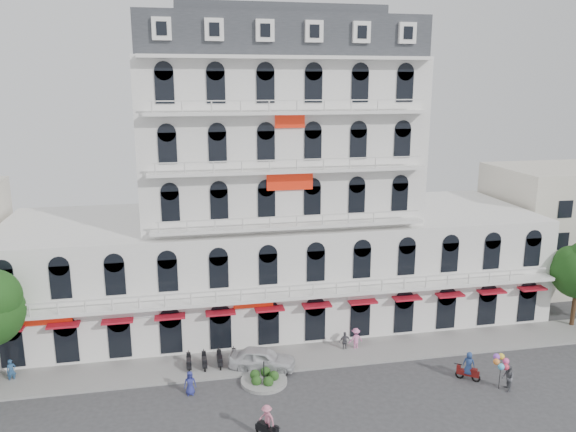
{
  "coord_description": "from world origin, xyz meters",
  "views": [
    {
      "loc": [
        -8.19,
        -28.51,
        20.11
      ],
      "look_at": [
        -0.52,
        10.0,
        10.76
      ],
      "focal_mm": 35.0,
      "sensor_mm": 36.0,
      "label": 1
    }
  ],
  "objects_px": {
    "rider_east": "(469,366)",
    "rider_center": "(267,421)",
    "parked_car": "(262,359)",
    "balloon_vendor": "(506,373)"
  },
  "relations": [
    {
      "from": "rider_east",
      "to": "rider_center",
      "type": "bearing_deg",
      "value": 51.41
    },
    {
      "from": "parked_car",
      "to": "rider_east",
      "type": "distance_m",
      "value": 14.41
    },
    {
      "from": "rider_center",
      "to": "balloon_vendor",
      "type": "distance_m",
      "value": 16.61
    },
    {
      "from": "parked_car",
      "to": "rider_center",
      "type": "bearing_deg",
      "value": -168.09
    },
    {
      "from": "balloon_vendor",
      "to": "parked_car",
      "type": "bearing_deg",
      "value": 158.95
    },
    {
      "from": "parked_car",
      "to": "rider_center",
      "type": "height_order",
      "value": "rider_center"
    },
    {
      "from": "parked_car",
      "to": "balloon_vendor",
      "type": "relative_size",
      "value": 1.94
    },
    {
      "from": "balloon_vendor",
      "to": "rider_east",
      "type": "bearing_deg",
      "value": 136.71
    },
    {
      "from": "rider_east",
      "to": "balloon_vendor",
      "type": "xyz_separation_m",
      "value": [
        1.77,
        -1.67,
        0.21
      ]
    },
    {
      "from": "rider_east",
      "to": "balloon_vendor",
      "type": "bearing_deg",
      "value": 173.85
    }
  ]
}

